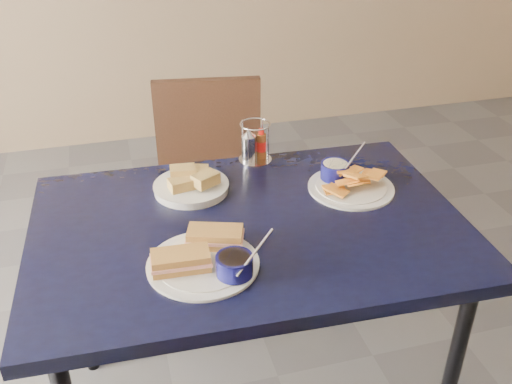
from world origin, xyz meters
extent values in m
cube|color=black|center=(0.25, 0.22, 0.73)|extent=(1.22, 0.84, 0.04)
cylinder|color=black|center=(0.77, -0.10, 0.35)|extent=(0.04, 0.04, 0.71)
cylinder|color=black|center=(-0.27, 0.54, 0.35)|extent=(0.04, 0.04, 0.71)
cylinder|color=black|center=(0.77, 0.54, 0.35)|extent=(0.04, 0.04, 0.71)
cube|color=black|center=(0.26, 0.84, 0.43)|extent=(0.47, 0.46, 0.04)
cylinder|color=black|center=(0.09, 0.68, 0.20)|extent=(0.04, 0.04, 0.41)
cylinder|color=black|center=(0.43, 0.68, 0.20)|extent=(0.04, 0.04, 0.41)
cylinder|color=black|center=(0.09, 1.00, 0.20)|extent=(0.04, 0.04, 0.41)
cylinder|color=black|center=(0.43, 1.00, 0.20)|extent=(0.04, 0.04, 0.41)
cube|color=black|center=(0.26, 1.02, 0.67)|extent=(0.42, 0.10, 0.44)
cylinder|color=white|center=(0.09, 0.06, 0.75)|extent=(0.28, 0.28, 0.01)
cylinder|color=white|center=(0.09, 0.06, 0.76)|extent=(0.23, 0.23, 0.00)
cube|color=#B78541|center=(0.03, 0.05, 0.78)|extent=(0.14, 0.08, 0.04)
cube|color=#EBA390|center=(0.03, 0.05, 0.78)|extent=(0.15, 0.08, 0.01)
cube|color=#B78541|center=(0.13, 0.13, 0.78)|extent=(0.15, 0.11, 0.04)
cube|color=#EBA390|center=(0.13, 0.13, 0.78)|extent=(0.16, 0.12, 0.01)
cylinder|color=#0A0A3B|center=(0.15, 0.00, 0.79)|extent=(0.09, 0.09, 0.05)
cylinder|color=black|center=(0.15, 0.00, 0.80)|extent=(0.08, 0.08, 0.01)
cylinder|color=silver|center=(0.20, -0.02, 0.83)|extent=(0.11, 0.07, 0.08)
cylinder|color=white|center=(0.59, 0.32, 0.75)|extent=(0.26, 0.26, 0.01)
cylinder|color=white|center=(0.59, 0.32, 0.76)|extent=(0.21, 0.21, 0.00)
cube|color=#F89C31|center=(0.53, 0.30, 0.76)|extent=(0.07, 0.05, 0.01)
cube|color=#F89C31|center=(0.53, 0.28, 0.77)|extent=(0.08, 0.08, 0.01)
cube|color=#F89C31|center=(0.59, 0.29, 0.77)|extent=(0.06, 0.07, 0.03)
cube|color=#F89C31|center=(0.57, 0.30, 0.78)|extent=(0.07, 0.05, 0.03)
cube|color=#F89C31|center=(0.62, 0.31, 0.78)|extent=(0.08, 0.06, 0.01)
cube|color=#F89C31|center=(0.60, 0.34, 0.79)|extent=(0.08, 0.06, 0.02)
cube|color=#F89C31|center=(0.67, 0.32, 0.79)|extent=(0.08, 0.08, 0.01)
cube|color=#F89C31|center=(0.58, 0.34, 0.80)|extent=(0.06, 0.07, 0.02)
cube|color=#F89C31|center=(0.59, 0.29, 0.80)|extent=(0.06, 0.07, 0.03)
cube|color=#F89C31|center=(0.66, 0.29, 0.80)|extent=(0.08, 0.08, 0.01)
cylinder|color=#0A0A3B|center=(0.56, 0.38, 0.79)|extent=(0.09, 0.09, 0.05)
cylinder|color=beige|center=(0.56, 0.38, 0.80)|extent=(0.08, 0.08, 0.01)
cylinder|color=silver|center=(0.61, 0.36, 0.83)|extent=(0.11, 0.07, 0.08)
cylinder|color=white|center=(0.12, 0.43, 0.76)|extent=(0.22, 0.22, 0.02)
cylinder|color=white|center=(0.12, 0.43, 0.77)|extent=(0.18, 0.18, 0.00)
cube|color=tan|center=(0.09, 0.41, 0.79)|extent=(0.08, 0.06, 0.03)
cube|color=tan|center=(0.14, 0.46, 0.79)|extent=(0.09, 0.07, 0.03)
cube|color=tan|center=(0.16, 0.40, 0.80)|extent=(0.09, 0.08, 0.03)
cube|color=tan|center=(0.10, 0.45, 0.81)|extent=(0.08, 0.06, 0.03)
cylinder|color=silver|center=(0.36, 0.58, 0.75)|extent=(0.11, 0.11, 0.01)
cylinder|color=silver|center=(0.40, 0.61, 0.82)|extent=(0.01, 0.00, 0.13)
cylinder|color=silver|center=(0.33, 0.61, 0.82)|extent=(0.01, 0.00, 0.13)
cylinder|color=silver|center=(0.33, 0.54, 0.82)|extent=(0.01, 0.00, 0.13)
cylinder|color=silver|center=(0.40, 0.54, 0.82)|extent=(0.01, 0.00, 0.13)
torus|color=silver|center=(0.36, 0.58, 0.88)|extent=(0.10, 0.10, 0.00)
cylinder|color=silver|center=(0.34, 0.58, 0.80)|extent=(0.05, 0.05, 0.08)
cone|color=silver|center=(0.34, 0.58, 0.85)|extent=(0.04, 0.04, 0.02)
cylinder|color=brown|center=(0.38, 0.58, 0.80)|extent=(0.03, 0.03, 0.08)
cylinder|color=red|center=(0.38, 0.58, 0.80)|extent=(0.03, 0.03, 0.03)
cylinder|color=red|center=(0.38, 0.58, 0.85)|extent=(0.02, 0.02, 0.02)
camera|label=1|loc=(-0.08, -1.06, 1.62)|focal=40.00mm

